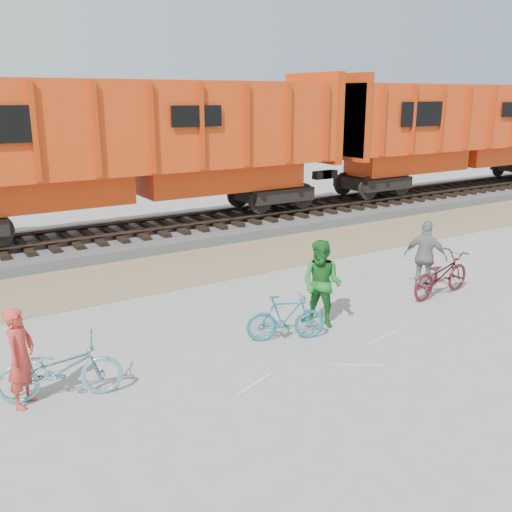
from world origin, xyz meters
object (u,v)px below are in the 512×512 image
at_px(hopper_car_center, 132,144).
at_px(bicycle_teal, 286,318).
at_px(hopper_car_right, 460,129).
at_px(bicycle_maroon, 441,275).
at_px(person_woman, 425,257).
at_px(person_man, 322,284).
at_px(person_solo, 21,357).
at_px(bicycle_blue, 60,369).

height_order(hopper_car_center, bicycle_teal, hopper_car_center).
distance_m(hopper_car_right, bicycle_maroon, 14.20).
bearing_deg(person_woman, person_man, 67.06).
relative_size(bicycle_teal, person_man, 0.85).
distance_m(hopper_car_center, person_solo, 10.13).
distance_m(bicycle_blue, person_woman, 8.41).
bearing_deg(hopper_car_center, person_woman, -64.73).
bearing_deg(bicycle_teal, bicycle_maroon, -65.44).
relative_size(bicycle_blue, person_solo, 1.20).
relative_size(bicycle_maroon, person_woman, 1.12).
bearing_deg(hopper_car_center, hopper_car_right, 0.00).
relative_size(hopper_car_right, person_man, 8.06).
bearing_deg(person_woman, person_solo, 63.75).
bearing_deg(bicycle_teal, hopper_car_center, 20.06).
height_order(bicycle_teal, bicycle_maroon, bicycle_maroon).
bearing_deg(bicycle_blue, hopper_car_center, -10.12).
bearing_deg(person_woman, bicycle_teal, 68.43).
bearing_deg(hopper_car_center, person_man, -86.30).
relative_size(person_man, person_woman, 1.03).
xyz_separation_m(hopper_car_center, bicycle_maroon, (3.95, -8.56, -2.51)).
xyz_separation_m(bicycle_maroon, person_solo, (-8.99, 0.06, 0.27)).
distance_m(hopper_car_center, bicycle_teal, 9.06).
height_order(hopper_car_center, hopper_car_right, same).
height_order(bicycle_maroon, person_man, person_man).
bearing_deg(person_man, person_solo, -118.14).
xyz_separation_m(bicycle_teal, person_woman, (4.30, 0.52, 0.39)).
height_order(bicycle_maroon, person_solo, person_solo).
bearing_deg(bicycle_maroon, person_woman, 9.13).
height_order(bicycle_blue, person_solo, person_solo).
height_order(person_solo, person_man, person_man).
bearing_deg(bicycle_teal, person_woman, -60.12).
height_order(hopper_car_center, person_solo, hopper_car_center).
height_order(hopper_car_center, person_man, hopper_car_center).
bearing_deg(hopper_car_center, bicycle_teal, -92.98).
bearing_deg(bicycle_teal, person_solo, 110.79).
relative_size(hopper_car_right, person_woman, 8.34).
bearing_deg(person_woman, bicycle_maroon, 165.62).
bearing_deg(person_woman, hopper_car_right, -82.21).
distance_m(bicycle_maroon, person_solo, 9.00).
xyz_separation_m(bicycle_blue, person_woman, (8.39, 0.44, 0.36)).
height_order(hopper_car_right, bicycle_blue, hopper_car_right).
distance_m(bicycle_blue, bicycle_teal, 4.09).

